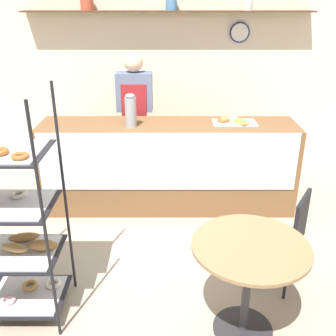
{
  "coord_description": "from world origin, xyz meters",
  "views": [
    {
      "loc": [
        -0.0,
        -2.78,
        2.27
      ],
      "look_at": [
        0.0,
        0.46,
        0.84
      ],
      "focal_mm": 42.0,
      "sensor_mm": 36.0,
      "label": 1
    }
  ],
  "objects": [
    {
      "name": "ground_plane",
      "position": [
        0.0,
        0.0,
        0.0
      ],
      "size": [
        14.0,
        14.0,
        0.0
      ],
      "primitive_type": "plane",
      "color": "gray"
    },
    {
      "name": "back_wall",
      "position": [
        -0.0,
        2.61,
        1.36
      ],
      "size": [
        10.0,
        0.3,
        2.7
      ],
      "color": "beige",
      "rests_on": "ground_plane"
    },
    {
      "name": "display_counter",
      "position": [
        0.0,
        1.3,
        0.5
      ],
      "size": [
        2.82,
        0.63,
        0.99
      ],
      "color": "brown",
      "rests_on": "ground_plane"
    },
    {
      "name": "pastry_rack",
      "position": [
        -1.1,
        -0.38,
        0.74
      ],
      "size": [
        0.64,
        0.54,
        1.74
      ],
      "color": "black",
      "rests_on": "ground_plane"
    },
    {
      "name": "person_worker",
      "position": [
        -0.4,
        1.81,
        0.93
      ],
      "size": [
        0.42,
        0.23,
        1.68
      ],
      "color": "#282833",
      "rests_on": "ground_plane"
    },
    {
      "name": "cafe_table",
      "position": [
        0.55,
        -0.6,
        0.57
      ],
      "size": [
        0.8,
        0.8,
        0.75
      ],
      "color": "#262628",
      "rests_on": "ground_plane"
    },
    {
      "name": "cafe_chair",
      "position": [
        0.96,
        -0.09,
        0.53
      ],
      "size": [
        0.52,
        0.52,
        0.87
      ],
      "rotation": [
        0.0,
        0.0,
        4.16
      ],
      "color": "black",
      "rests_on": "ground_plane"
    },
    {
      "name": "coffee_carafe",
      "position": [
        -0.39,
        1.21,
        1.17
      ],
      "size": [
        0.12,
        0.12,
        0.35
      ],
      "color": "gray",
      "rests_on": "display_counter"
    },
    {
      "name": "donut_tray_counter",
      "position": [
        0.72,
        1.34,
        1.02
      ],
      "size": [
        0.47,
        0.28,
        0.05
      ],
      "color": "silver",
      "rests_on": "display_counter"
    }
  ]
}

